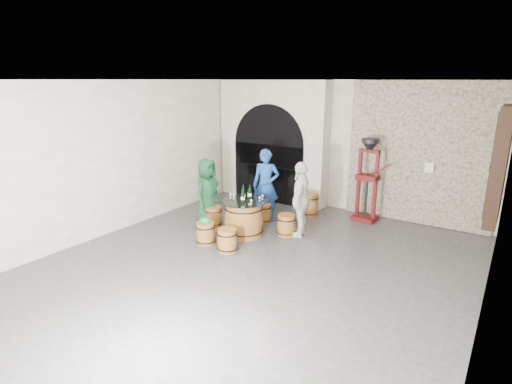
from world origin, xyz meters
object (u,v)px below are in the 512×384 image
Objects in this scene: person_white at (301,199)px; side_barrel at (310,205)px; wine_bottle_center at (243,197)px; barrel_stool_right at (286,225)px; barrel_table at (244,218)px; barrel_stool_near_right at (227,240)px; wine_bottle_left at (244,194)px; person_blue at (266,186)px; corking_press at (368,174)px; barrel_stool_near_left at (206,233)px; wine_bottle_right at (250,193)px; barrel_stool_far at (263,213)px; person_green at (207,192)px; barrel_stool_left at (213,216)px.

side_barrel is at bearing -175.29° from person_white.
barrel_stool_right is at bearing 41.75° from wine_bottle_center.
barrel_table is 2.17× the size of barrel_stool_right.
barrel_stool_near_right is 1.16m from wine_bottle_left.
barrel_stool_right is 1.40× the size of wine_bottle_left.
person_blue is 2.35m from corking_press.
wine_bottle_center is at bearing -58.44° from wine_bottle_left.
barrel_stool_near_left is 2.08m from person_white.
barrel_stool_near_right is 1.40× the size of wine_bottle_left.
barrel_stool_right is 1.14m from wine_bottle_center.
person_white is (0.24, 0.16, 0.57)m from barrel_stool_right.
wine_bottle_right is at bearing 73.25° from barrel_table.
barrel_stool_far is 1.37m from person_green.
wine_bottle_center is 2.18m from side_barrel.
wine_bottle_center is at bearing -106.05° from person_green.
barrel_stool_left is (-0.89, 0.07, -0.15)m from barrel_table.
wine_bottle_right is at bearing 66.61° from barrel_stool_near_left.
wine_bottle_center is (0.17, -1.02, 0.67)m from barrel_stool_far.
barrel_table reaches higher than barrel_stool_near_right.
barrel_stool_far is (0.79, 0.82, 0.00)m from barrel_stool_left.
person_green is at bearing 175.69° from barrel_table.
corking_press is (1.23, 0.44, 0.84)m from side_barrel.
barrel_stool_right is at bearing -69.77° from person_white.
person_green reaches higher than barrel_table.
barrel_stool_right is 0.30× the size of person_green.
person_green reaches higher than barrel_stool_far.
corking_press reaches higher than wine_bottle_center.
person_blue reaches higher than side_barrel.
barrel_stool_right is at bearing 29.16° from wine_bottle_left.
person_green reaches higher than barrel_stool_near_left.
wine_bottle_center is at bearing -138.25° from barrel_stool_right.
person_green reaches higher than wine_bottle_center.
corking_press is at bearing 19.56° from side_barrel.
barrel_table is at bearing -4.31° from barrel_stool_left.
barrel_stool_far and barrel_stool_near_left have the same top height.
person_blue is at bearing -130.73° from side_barrel.
corking_press reaches higher than wine_bottle_left.
barrel_stool_left is 1.19m from wine_bottle_center.
barrel_stool_far is 0.24× the size of corking_press.
barrel_table is at bearing -106.75° from wine_bottle_right.
wine_bottle_left is (1.03, -0.04, 0.13)m from person_green.
barrel_stool_near_left is at bearing -111.30° from wine_bottle_left.
wine_bottle_left is (-0.04, 0.04, 0.52)m from barrel_table.
barrel_stool_right is 0.27× the size of person_blue.
side_barrel reaches higher than barrel_stool_near_right.
barrel_stool_near_left is at bearing -114.56° from barrel_table.
person_green is (-0.69, 0.90, 0.54)m from barrel_stool_near_left.
person_green is (-1.82, -0.41, 0.54)m from barrel_stool_right.
wine_bottle_center is 3.03m from corking_press.
barrel_stool_right is 1.40× the size of wine_bottle_center.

